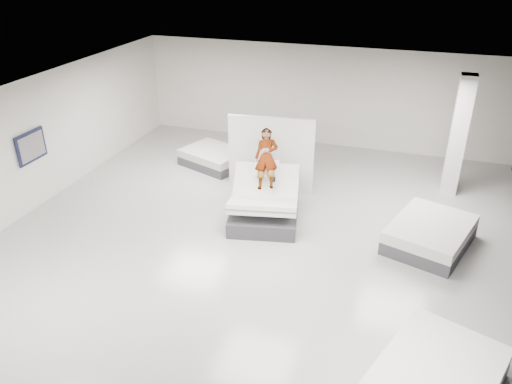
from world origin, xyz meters
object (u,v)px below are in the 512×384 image
at_px(remote, 274,180).
at_px(divider_panel, 271,155).
at_px(flat_bed_right_far, 430,234).
at_px(flat_bed_right_near, 437,379).
at_px(hero_bed, 265,204).
at_px(flat_bed_left_far, 214,158).
at_px(person, 266,167).
at_px(wall_poster, 31,147).
at_px(column, 458,136).

distance_m(remote, divider_panel, 1.65).
distance_m(flat_bed_right_far, flat_bed_right_near, 4.25).
relative_size(hero_bed, flat_bed_right_far, 0.99).
relative_size(flat_bed_right_far, flat_bed_left_far, 1.13).
bearing_deg(flat_bed_right_far, remote, 179.89).
bearing_deg(person, flat_bed_right_far, -16.19).
bearing_deg(flat_bed_right_near, flat_bed_left_far, 133.04).
xyz_separation_m(hero_bed, person, (-0.06, 0.31, 0.84)).
height_order(hero_bed, flat_bed_right_far, hero_bed).
xyz_separation_m(divider_panel, wall_poster, (-5.33, -2.64, 0.57)).
relative_size(remote, flat_bed_right_far, 0.06).
distance_m(divider_panel, column, 4.84).
xyz_separation_m(divider_panel, column, (4.61, 1.36, 0.57)).
distance_m(remote, flat_bed_left_far, 3.81).
distance_m(person, flat_bed_right_far, 4.03).
bearing_deg(person, hero_bed, -90.00).
xyz_separation_m(hero_bed, column, (4.28, 2.93, 1.19)).
distance_m(hero_bed, flat_bed_left_far, 3.57).
bearing_deg(column, wall_poster, -158.07).
distance_m(column, wall_poster, 10.71).
relative_size(remote, divider_panel, 0.06).
bearing_deg(flat_bed_right_far, wall_poster, -173.53).
distance_m(flat_bed_right_far, wall_poster, 9.64).
xyz_separation_m(hero_bed, flat_bed_right_far, (3.84, 0.01, -0.13)).
xyz_separation_m(flat_bed_left_far, column, (6.70, 0.30, 1.36)).
xyz_separation_m(remote, wall_poster, (-5.87, -1.08, 0.52)).
bearing_deg(flat_bed_left_far, remote, -44.69).
height_order(person, wall_poster, wall_poster).
xyz_separation_m(person, flat_bed_right_far, (3.90, -0.31, -0.97)).
bearing_deg(hero_bed, person, 101.71).
relative_size(hero_bed, wall_poster, 2.51).
relative_size(person, flat_bed_right_near, 0.62).
bearing_deg(hero_bed, flat_bed_right_far, 0.08).
distance_m(hero_bed, divider_panel, 1.72).
xyz_separation_m(person, flat_bed_right_near, (4.05, -4.55, -0.97)).
height_order(divider_panel, flat_bed_left_far, divider_panel).
bearing_deg(remote, person, 122.15).
xyz_separation_m(remote, flat_bed_right_far, (3.61, -0.01, -0.81)).
bearing_deg(wall_poster, hero_bed, 10.73).
xyz_separation_m(person, column, (4.35, 2.62, 0.35)).
bearing_deg(column, divider_panel, -163.58).
bearing_deg(hero_bed, wall_poster, -169.27).
bearing_deg(flat_bed_right_far, divider_panel, 159.36).
xyz_separation_m(remote, column, (4.06, 2.92, 0.52)).
distance_m(hero_bed, wall_poster, 5.87).
distance_m(hero_bed, flat_bed_right_near, 5.82).
bearing_deg(flat_bed_left_far, column, 2.60).
height_order(remote, divider_panel, divider_panel).
distance_m(remote, wall_poster, 5.99).
height_order(flat_bed_left_far, column, column).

